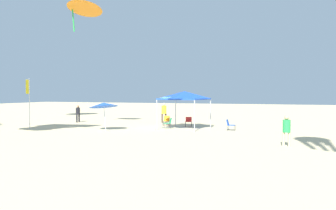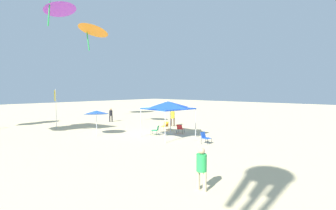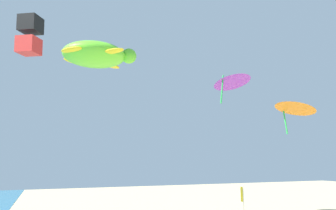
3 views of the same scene
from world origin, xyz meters
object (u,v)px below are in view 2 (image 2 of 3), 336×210
Objects in this scene: person_far_stroller at (202,165)px; folding_chair_right_of_tent at (205,137)px; banner_flag at (56,105)px; person_watching_sky at (173,116)px; kite_delta_orange at (94,28)px; kite_delta_purple at (59,7)px; folding_chair_facing_ocean at (165,125)px; person_beachcomber at (111,114)px; folding_chair_near_cooler at (156,130)px; beach_umbrella at (96,112)px; folding_chair_left_of_tent at (180,128)px; canopy_tent at (168,105)px.

folding_chair_right_of_tent is at bearing 121.52° from person_far_stroller.
banner_flag is 2.11× the size of person_watching_sky.
kite_delta_orange is 0.57× the size of kite_delta_purple.
kite_delta_orange reaches higher than folding_chair_facing_ocean.
person_beachcomber is at bearing -78.35° from kite_delta_purple.
folding_chair_right_of_tent is 15.63m from banner_flag.
person_far_stroller is at bearing 23.67° from folding_chair_near_cooler.
beach_umbrella is at bearing 165.19° from person_far_stroller.
folding_chair_near_cooler is at bearing 41.41° from folding_chair_left_of_tent.
folding_chair_right_of_tent is 0.44× the size of person_watching_sky.
kite_delta_purple reaches higher than folding_chair_left_of_tent.
folding_chair_facing_ocean is at bearing 173.81° from folding_chair_near_cooler.
banner_flag reaches higher than person_watching_sky.
kite_delta_orange is (-3.75, -2.18, 7.34)m from banner_flag.
folding_chair_left_of_tent is (-1.08, -1.95, 0.00)m from folding_chair_near_cooler.
folding_chair_facing_ocean is at bearing 87.31° from person_watching_sky.
folding_chair_left_of_tent is (0.20, -1.83, -2.13)m from canopy_tent.
kite_delta_orange reaches higher than banner_flag.
kite_delta_purple is at bearing 4.00° from canopy_tent.
folding_chair_near_cooler is 11.26m from person_far_stroller.
beach_umbrella is (5.20, 3.40, -0.67)m from canopy_tent.
folding_chair_right_of_tent is 0.17× the size of kite_delta_purple.
folding_chair_facing_ocean is 1.00× the size of folding_chair_right_of_tent.
person_watching_sky reaches higher than person_beachcomber.
beach_umbrella is 6.44m from folding_chair_facing_ocean.
person_beachcomber is (9.00, -0.05, 0.49)m from folding_chair_facing_ocean.
folding_chair_left_of_tent is 12.45m from kite_delta_orange.
kite_delta_orange is at bearing -126.54° from person_beachcomber.
person_far_stroller is 0.34× the size of kite_delta_purple.
folding_chair_right_of_tent is at bearing 61.34° from folding_chair_near_cooler.
kite_delta_orange reaches higher than folding_chair_right_of_tent.
beach_umbrella is at bearing 26.88° from folding_chair_left_of_tent.
banner_flag is 1.39× the size of kite_delta_orange.
person_watching_sky is 1.14× the size of person_beachcomber.
canopy_tent is 2.26× the size of person_beachcomber.
beach_umbrella is 7.38m from folding_chair_left_of_tent.
kite_delta_orange is (11.17, 2.07, 9.23)m from folding_chair_right_of_tent.
beach_umbrella is at bearing -128.01° from folding_chair_facing_ocean.
person_beachcomber is 21.07m from person_far_stroller.
folding_chair_right_of_tent is at bearing -158.85° from beach_umbrella.
kite_delta_purple is at bearing 174.73° from kite_delta_orange.
canopy_tent reaches higher than folding_chair_near_cooler.
folding_chair_facing_ocean is 11.46m from kite_delta_orange.
canopy_tent is 2.82m from folding_chair_left_of_tent.
banner_flag is 11.92m from person_watching_sky.
kite_delta_purple is (24.67, -5.61, 13.11)m from person_far_stroller.
canopy_tent is at bearing -146.81° from beach_umbrella.
person_beachcomber is at bearing 169.41° from folding_chair_facing_ocean.
person_far_stroller reaches higher than person_beachcomber.
canopy_tent is at bearing 138.66° from person_far_stroller.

